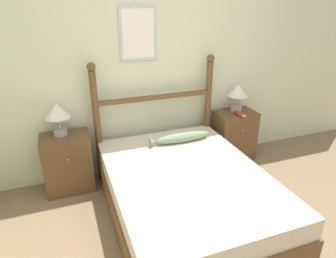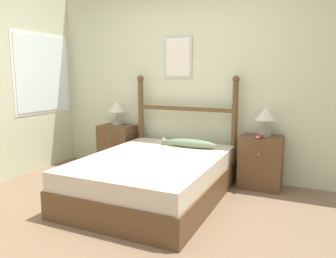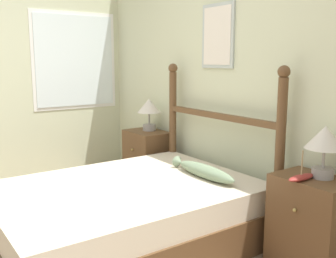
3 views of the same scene
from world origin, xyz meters
The scene contains 9 objects.
wall_back centered at (0.00, 1.73, 1.28)m, with size 6.40×0.08×2.55m.
bed centered at (-0.04, 0.65, 0.24)m, with size 1.44×1.94×0.48m.
headboard centered at (-0.04, 1.58, 0.75)m, with size 1.46×0.09×1.38m.
nightstand_left centered at (-1.09, 1.49, 0.32)m, with size 0.50×0.38×0.65m.
nightstand_right centered at (1.00, 1.49, 0.32)m, with size 0.50×0.38×0.65m.
table_lamp_left centered at (-1.11, 1.54, 0.89)m, with size 0.26×0.26×0.35m.
table_lamp_right centered at (1.03, 1.54, 0.89)m, with size 0.26×0.26×0.35m.
model_boat centered at (0.98, 1.38, 0.67)m, with size 0.07×0.24×0.20m.
fish_pillow centered at (0.15, 1.26, 0.53)m, with size 0.71×0.13×0.11m.
Camera 1 is at (-1.04, -1.54, 1.98)m, focal length 32.00 mm.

